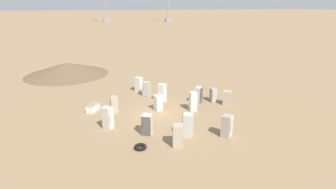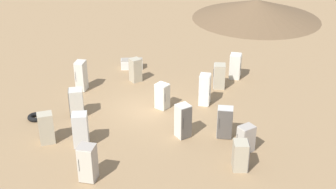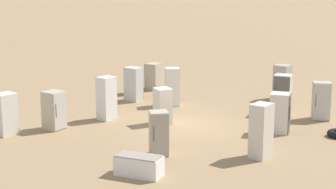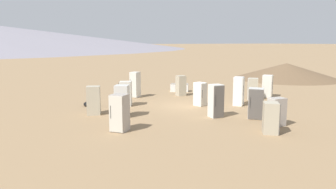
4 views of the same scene
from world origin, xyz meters
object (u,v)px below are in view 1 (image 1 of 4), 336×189
discarded_fridge_1 (158,103)px  discarded_fridge_9 (193,101)px  discarded_fridge_13 (139,84)px  scrap_tire (140,147)px  discarded_fridge_14 (93,108)px  discarded_fridge_4 (213,95)px  discarded_fridge_11 (147,89)px  discarded_fridge_0 (198,95)px  discarded_fridge_12 (108,118)px  discarded_fridge_10 (227,126)px  power_pylon_1 (105,6)px  discarded_fridge_5 (227,98)px  power_pylon_0 (168,7)px  discarded_fridge_3 (178,136)px  discarded_fridge_7 (114,104)px  discarded_fridge_2 (162,93)px  discarded_fridge_6 (188,125)px  discarded_fridge_8 (147,124)px

discarded_fridge_1 → discarded_fridge_9: bearing=56.1°
discarded_fridge_13 → scrap_tire: size_ratio=1.85×
discarded_fridge_14 → discarded_fridge_4: bearing=-152.4°
discarded_fridge_11 → scrap_tire: (-10.98, 3.20, -0.67)m
discarded_fridge_0 → scrap_tire: discarded_fridge_0 is taller
discarded_fridge_12 → discarded_fridge_10: bearing=111.8°
power_pylon_1 → discarded_fridge_1: size_ratio=19.05×
discarded_fridge_5 → discarded_fridge_1: bearing=-148.4°
discarded_fridge_9 → discarded_fridge_11: size_ratio=1.16×
power_pylon_0 → discarded_fridge_14: (-129.72, 50.72, -8.14)m
discarded_fridge_11 → discarded_fridge_13: (1.88, 0.47, 0.04)m
discarded_fridge_9 → scrap_tire: bearing=-45.0°
discarded_fridge_14 → discarded_fridge_9: bearing=-163.6°
discarded_fridge_3 → discarded_fridge_9: (5.89, -3.79, 0.09)m
discarded_fridge_13 → discarded_fridge_7: bearing=-71.1°
discarded_fridge_10 → discarded_fridge_12: size_ratio=0.91×
discarded_fridge_9 → discarded_fridge_11: 6.44m
discarded_fridge_4 → scrap_tire: (-6.99, 9.41, -0.58)m
discarded_fridge_2 → discarded_fridge_9: size_ratio=1.03×
power_pylon_0 → discarded_fridge_6: power_pylon_0 is taller
discarded_fridge_3 → discarded_fridge_2: bearing=9.1°
discarded_fridge_8 → discarded_fridge_10: 6.19m
discarded_fridge_11 → discarded_fridge_14: bearing=67.0°
discarded_fridge_10 → discarded_fridge_6: bearing=-62.5°
discarded_fridge_8 → discarded_fridge_7: bearing=-42.4°
discarded_fridge_6 → discarded_fridge_10: 3.00m
discarded_fridge_0 → discarded_fridge_7: 8.62m
discarded_fridge_5 → discarded_fridge_6: discarded_fridge_6 is taller
discarded_fridge_1 → discarded_fridge_12: size_ratio=0.80×
discarded_fridge_3 → discarded_fridge_8: size_ratio=1.03×
scrap_tire → discarded_fridge_14: bearing=18.6°
discarded_fridge_1 → discarded_fridge_2: size_ratio=0.81×
discarded_fridge_0 → discarded_fridge_13: bearing=-93.3°
discarded_fridge_5 → discarded_fridge_11: 8.84m
discarded_fridge_4 → discarded_fridge_7: bearing=2.8°
power_pylon_0 → discarded_fridge_1: size_ratio=17.75×
discarded_fridge_6 → discarded_fridge_0: bearing=0.4°
discarded_fridge_7 → discarded_fridge_10: (-7.63, -7.59, 0.09)m
discarded_fridge_3 → discarded_fridge_10: 4.09m
discarded_fridge_10 → discarded_fridge_1: bearing=-103.4°
discarded_fridge_9 → scrap_tire: 8.45m
power_pylon_0 → scrap_tire: bearing=160.8°
discarded_fridge_7 → discarded_fridge_1: bearing=-100.5°
discarded_fridge_7 → discarded_fridge_13: (5.55, -3.59, 0.05)m
discarded_fridge_8 → discarded_fridge_11: (8.92, -2.18, -0.02)m
power_pylon_0 → discarded_fridge_3: size_ratio=16.41×
discarded_fridge_0 → discarded_fridge_9: bearing=7.5°
discarded_fridge_0 → discarded_fridge_13: 7.63m
scrap_tire → discarded_fridge_9: bearing=-49.9°
discarded_fridge_4 → discarded_fridge_13: 8.89m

